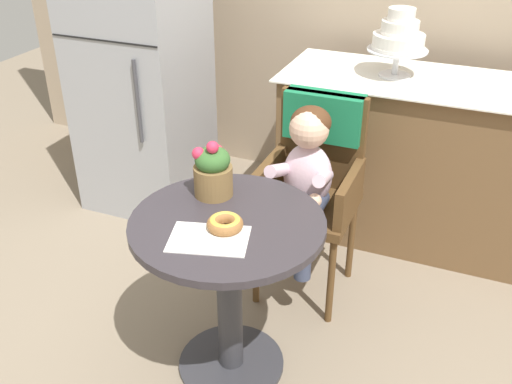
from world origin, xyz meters
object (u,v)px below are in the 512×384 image
object	(u,v)px
seated_child	(305,172)
cafe_table	(229,267)
donut_front	(225,223)
tiered_cake_stand	(399,37)
flower_vase	(213,170)
refrigerator	(140,65)
wicker_chair	(316,165)

from	to	relation	value
seated_child	cafe_table	bearing A→B (deg)	-102.36
cafe_table	donut_front	bearing A→B (deg)	-72.45
donut_front	tiered_cake_stand	world-z (taller)	tiered_cake_stand
flower_vase	refrigerator	world-z (taller)	refrigerator
cafe_table	wicker_chair	bearing A→B (deg)	80.35
wicker_chair	refrigerator	world-z (taller)	refrigerator
flower_vase	refrigerator	bearing A→B (deg)	134.15
wicker_chair	tiered_cake_stand	bearing A→B (deg)	76.57
seated_child	donut_front	size ratio (longest dim) A/B	5.60
seated_child	refrigerator	distance (m)	1.31
cafe_table	tiered_cake_stand	distance (m)	1.46
donut_front	refrigerator	size ratio (longest dim) A/B	0.08
seated_child	donut_front	bearing A→B (deg)	-99.62
cafe_table	flower_vase	bearing A→B (deg)	130.46
seated_child	donut_front	distance (m)	0.61
tiered_cake_stand	donut_front	bearing A→B (deg)	-102.99
cafe_table	seated_child	world-z (taller)	seated_child
wicker_chair	seated_child	distance (m)	0.16
cafe_table	flower_vase	world-z (taller)	flower_vase
wicker_chair	seated_child	xyz separation A→B (m)	(0.00, -0.16, 0.04)
flower_vase	tiered_cake_stand	distance (m)	1.27
seated_child	flower_vase	size ratio (longest dim) A/B	3.06
donut_front	wicker_chair	bearing A→B (deg)	82.35
donut_front	flower_vase	size ratio (longest dim) A/B	0.55
donut_front	flower_vase	distance (m)	0.27
wicker_chair	donut_front	size ratio (longest dim) A/B	7.36
tiered_cake_stand	refrigerator	size ratio (longest dim) A/B	0.20
seated_child	refrigerator	world-z (taller)	refrigerator
wicker_chair	flower_vase	size ratio (longest dim) A/B	4.02
wicker_chair	tiered_cake_stand	size ratio (longest dim) A/B	2.83
cafe_table	seated_child	distance (m)	0.58
cafe_table	seated_child	xyz separation A→B (m)	(0.12, 0.54, 0.17)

